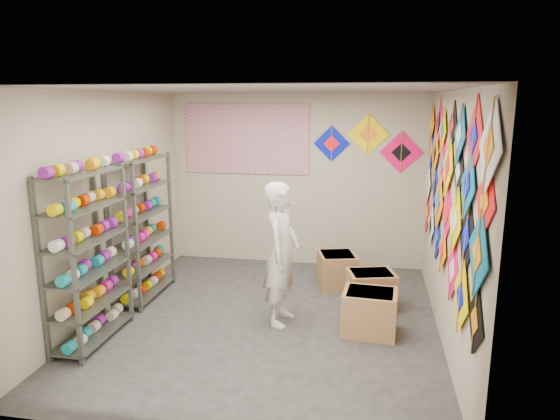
% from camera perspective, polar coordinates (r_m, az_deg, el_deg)
% --- Properties ---
extents(ground, '(4.50, 4.50, 0.00)m').
position_cam_1_polar(ground, '(6.18, -1.45, -12.43)').
color(ground, '#2C2926').
extents(room_walls, '(4.50, 4.50, 4.50)m').
position_cam_1_polar(room_walls, '(5.69, -1.54, 2.80)').
color(room_walls, tan).
rests_on(room_walls, ground).
extents(shelf_rack_front, '(0.40, 1.10, 1.90)m').
position_cam_1_polar(shelf_rack_front, '(5.73, -21.12, -5.10)').
color(shelf_rack_front, '#4C5147').
rests_on(shelf_rack_front, ground).
extents(shelf_rack_back, '(0.40, 1.10, 1.90)m').
position_cam_1_polar(shelf_rack_back, '(6.83, -15.48, -1.99)').
color(shelf_rack_back, '#4C5147').
rests_on(shelf_rack_back, ground).
extents(string_spools, '(0.12, 2.36, 0.12)m').
position_cam_1_polar(string_spools, '(6.25, -18.11, -2.58)').
color(string_spools, '#E5178C').
rests_on(string_spools, ground).
extents(kite_wall_display, '(0.06, 4.30, 2.05)m').
position_cam_1_polar(kite_wall_display, '(5.54, 18.73, 2.10)').
color(kite_wall_display, black).
rests_on(kite_wall_display, room_walls).
extents(back_wall_kites, '(1.66, 0.02, 0.91)m').
position_cam_1_polar(back_wall_kites, '(7.75, 10.24, 7.48)').
color(back_wall_kites, '#0410B9').
rests_on(back_wall_kites, room_walls).
extents(poster, '(2.00, 0.01, 1.10)m').
position_cam_1_polar(poster, '(7.99, -3.87, 8.09)').
color(poster, '#8755B8').
rests_on(poster, room_walls).
extents(shopkeeper, '(0.71, 0.54, 1.69)m').
position_cam_1_polar(shopkeeper, '(5.83, 0.20, -5.03)').
color(shopkeeper, beige).
rests_on(shopkeeper, ground).
extents(carton_a, '(0.63, 0.54, 0.50)m').
position_cam_1_polar(carton_a, '(5.85, 10.19, -11.43)').
color(carton_a, brown).
rests_on(carton_a, ground).
extents(carton_b, '(0.68, 0.61, 0.47)m').
position_cam_1_polar(carton_b, '(6.53, 10.33, -8.96)').
color(carton_b, brown).
rests_on(carton_b, ground).
extents(carton_c, '(0.63, 0.66, 0.48)m').
position_cam_1_polar(carton_c, '(7.18, 6.53, -6.83)').
color(carton_c, brown).
rests_on(carton_c, ground).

